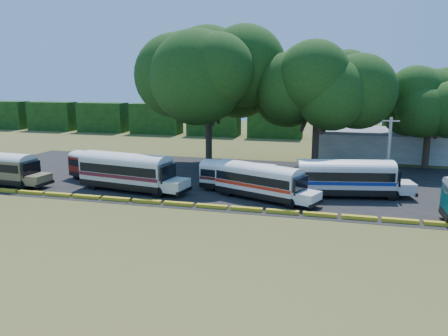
% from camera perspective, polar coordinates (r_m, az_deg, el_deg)
% --- Properties ---
extents(ground, '(160.00, 160.00, 0.00)m').
position_cam_1_polar(ground, '(36.82, -4.27, -5.50)').
color(ground, '#424E1A').
rests_on(ground, ground).
extents(asphalt_strip, '(64.00, 24.00, 0.02)m').
position_cam_1_polar(asphalt_strip, '(47.69, 1.59, -1.50)').
color(asphalt_strip, black).
rests_on(asphalt_strip, ground).
extents(curb, '(53.70, 0.45, 0.30)m').
position_cam_1_polar(curb, '(37.68, -3.78, -4.85)').
color(curb, gold).
rests_on(curb, ground).
extents(terminal_building, '(19.00, 9.00, 4.00)m').
position_cam_1_polar(terminal_building, '(64.13, 20.45, 2.98)').
color(terminal_building, silver).
rests_on(terminal_building, ground).
extents(treeline_backdrop, '(130.00, 4.00, 6.00)m').
position_cam_1_polar(treeline_backdrop, '(82.42, 6.73, 6.05)').
color(treeline_backdrop, black).
rests_on(treeline_backdrop, ground).
extents(bus_red, '(9.32, 5.57, 3.01)m').
position_cam_1_polar(bus_red, '(48.35, -16.00, 0.31)').
color(bus_red, black).
rests_on(bus_red, ground).
extents(bus_cream_west, '(11.56, 4.54, 3.70)m').
position_cam_1_polar(bus_cream_west, '(43.62, -12.49, -0.21)').
color(bus_cream_west, black).
rests_on(bus_cream_west, ground).
extents(bus_cream_east, '(9.29, 3.70, 2.97)m').
position_cam_1_polar(bus_cream_east, '(42.11, 2.14, -0.93)').
color(bus_cream_east, black).
rests_on(bus_cream_east, ground).
extents(bus_white_red, '(10.12, 6.05, 3.27)m').
position_cam_1_polar(bus_white_red, '(39.68, 4.77, -1.49)').
color(bus_white_red, black).
rests_on(bus_white_red, ground).
extents(bus_white_blue, '(10.94, 4.59, 3.50)m').
position_cam_1_polar(bus_white_blue, '(41.89, 15.81, -1.02)').
color(bus_white_blue, black).
rests_on(bus_white_blue, ground).
extents(tree_west, '(14.33, 14.33, 17.09)m').
position_cam_1_polar(tree_west, '(53.71, -2.07, 12.64)').
color(tree_west, '#3A261D').
rests_on(tree_west, ground).
extents(tree_center, '(11.44, 11.44, 14.68)m').
position_cam_1_polar(tree_center, '(51.66, 12.17, 10.93)').
color(tree_center, '#3A261D').
rests_on(tree_center, ground).
extents(tree_east, '(9.18, 9.18, 12.03)m').
position_cam_1_polar(tree_east, '(58.49, 25.43, 8.33)').
color(tree_east, '#3A261D').
rests_on(tree_east, ground).
extents(utility_pole, '(1.60, 0.30, 7.12)m').
position_cam_1_polar(utility_pole, '(46.14, 20.71, 1.94)').
color(utility_pole, gray).
rests_on(utility_pole, ground).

